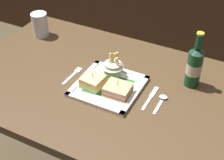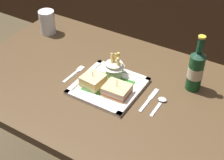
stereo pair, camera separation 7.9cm
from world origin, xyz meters
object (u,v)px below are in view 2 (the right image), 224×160
(sandwich_half_right, at_px, (117,90))
(beer_bottle, at_px, (196,70))
(sandwich_half_left, at_px, (93,81))
(square_plate, at_px, (108,86))
(knife, at_px, (150,99))
(spoon, at_px, (161,102))
(dining_table, at_px, (115,110))
(fries_cup, at_px, (114,67))
(fork, at_px, (75,73))
(water_glass, at_px, (47,23))

(sandwich_half_right, bearing_deg, beer_bottle, 40.56)
(sandwich_half_left, relative_size, beer_bottle, 0.37)
(square_plate, xyz_separation_m, beer_bottle, (0.30, 0.18, 0.09))
(sandwich_half_right, bearing_deg, knife, 22.76)
(spoon, bearing_deg, sandwich_half_right, -162.08)
(dining_table, height_order, knife, knife)
(square_plate, bearing_deg, sandwich_half_left, -153.86)
(beer_bottle, relative_size, knife, 1.57)
(fries_cup, height_order, fork, fries_cup)
(spoon, bearing_deg, water_glass, 164.99)
(beer_bottle, bearing_deg, sandwich_half_left, -149.77)
(square_plate, bearing_deg, fries_cup, 103.37)
(sandwich_half_left, xyz_separation_m, fries_cup, (0.04, 0.10, 0.02))
(sandwich_half_right, distance_m, spoon, 0.18)
(sandwich_half_left, height_order, spoon, sandwich_half_left)
(dining_table, relative_size, fork, 9.80)
(beer_bottle, distance_m, knife, 0.22)
(dining_table, relative_size, water_glass, 11.05)
(sandwich_half_left, xyz_separation_m, sandwich_half_right, (0.11, 0.00, -0.00))
(square_plate, height_order, fork, square_plate)
(knife, distance_m, spoon, 0.05)
(sandwich_half_right, xyz_separation_m, knife, (0.12, 0.05, -0.03))
(fork, bearing_deg, sandwich_half_right, -8.75)
(sandwich_half_left, distance_m, knife, 0.24)
(square_plate, distance_m, fries_cup, 0.09)
(beer_bottle, relative_size, spoon, 2.08)
(sandwich_half_right, bearing_deg, water_glass, 155.98)
(fries_cup, xyz_separation_m, knife, (0.20, -0.05, -0.05))
(spoon, bearing_deg, dining_table, -176.85)
(fries_cup, bearing_deg, sandwich_half_right, -54.03)
(sandwich_half_right, xyz_separation_m, water_glass, (-0.56, 0.25, 0.02))
(sandwich_half_left, distance_m, spoon, 0.29)
(square_plate, bearing_deg, dining_table, 32.19)
(dining_table, relative_size, square_plate, 5.11)
(fork, bearing_deg, beer_bottle, 19.73)
(sandwich_half_left, relative_size, water_glass, 0.75)
(square_plate, relative_size, spoon, 2.21)
(fries_cup, distance_m, fork, 0.18)
(square_plate, relative_size, sandwich_half_right, 2.52)
(square_plate, bearing_deg, fork, 177.33)
(dining_table, xyz_separation_m, fries_cup, (-0.04, 0.06, 0.18))
(sandwich_half_left, distance_m, water_glass, 0.52)
(dining_table, height_order, square_plate, square_plate)
(square_plate, xyz_separation_m, sandwich_half_left, (-0.06, -0.03, 0.03))
(spoon, bearing_deg, knife, -175.86)
(water_glass, bearing_deg, knife, -16.25)
(dining_table, distance_m, fries_cup, 0.20)
(fork, height_order, knife, same)
(sandwich_half_right, relative_size, beer_bottle, 0.42)
(sandwich_half_left, bearing_deg, water_glass, 150.84)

